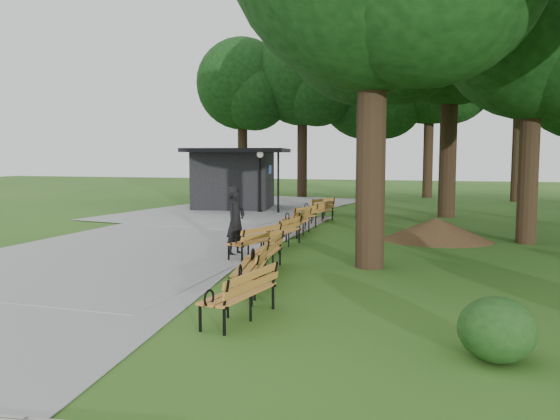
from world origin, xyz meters
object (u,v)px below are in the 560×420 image
(person, at_px, (236,221))
(lawn_tree_2, at_px, (368,15))
(bench_7, at_px, (318,211))
(lawn_tree_4, at_px, (452,14))
(lawn_tree_1, at_px, (535,25))
(bench_1, at_px, (249,269))
(lamp_post, at_px, (260,168))
(bench_0, at_px, (239,294))
(kiosk, at_px, (234,179))
(bench_8, at_px, (318,207))
(bench_6, at_px, (300,217))
(dirt_mound, at_px, (437,229))
(bench_5, at_px, (297,222))
(bench_3, at_px, (255,241))
(bench_2, at_px, (264,253))
(bench_4, at_px, (282,232))

(person, height_order, lawn_tree_2, lawn_tree_2)
(bench_7, bearing_deg, lawn_tree_4, 144.47)
(person, bearing_deg, lawn_tree_1, -49.30)
(bench_1, bearing_deg, lamp_post, -173.39)
(lawn_tree_1, bearing_deg, bench_0, -120.09)
(kiosk, distance_m, lawn_tree_2, 10.48)
(kiosk, bearing_deg, bench_8, -37.60)
(bench_8, bearing_deg, bench_1, 29.66)
(bench_6, height_order, lawn_tree_2, lawn_tree_2)
(lamp_post, distance_m, lawn_tree_2, 8.38)
(bench_8, relative_size, lawn_tree_2, 0.15)
(dirt_mound, bearing_deg, bench_5, 179.99)
(person, bearing_deg, lawn_tree_2, -2.35)
(bench_3, distance_m, lawn_tree_1, 10.69)
(bench_2, distance_m, bench_4, 3.71)
(bench_1, bearing_deg, bench_2, 177.93)
(bench_5, height_order, lawn_tree_4, lawn_tree_4)
(bench_0, height_order, bench_7, same)
(dirt_mound, bearing_deg, kiosk, 139.77)
(dirt_mound, xyz_separation_m, bench_7, (-4.71, 3.91, 0.07))
(bench_4, bearing_deg, bench_0, 18.60)
(lawn_tree_2, distance_m, lawn_tree_4, 4.04)
(lamp_post, height_order, lawn_tree_4, lawn_tree_4)
(kiosk, distance_m, lawn_tree_1, 16.03)
(person, bearing_deg, dirt_mound, -39.69)
(bench_0, height_order, bench_3, same)
(kiosk, distance_m, bench_1, 17.64)
(kiosk, distance_m, bench_2, 15.86)
(lamp_post, distance_m, bench_1, 15.57)
(lawn_tree_4, bearing_deg, bench_6, -132.21)
(kiosk, height_order, bench_2, kiosk)
(bench_4, bearing_deg, lawn_tree_4, 162.20)
(kiosk, distance_m, bench_7, 7.13)
(bench_2, relative_size, lawn_tree_4, 0.15)
(bench_5, bearing_deg, bench_2, 7.75)
(bench_5, bearing_deg, bench_6, -169.00)
(bench_0, bearing_deg, lawn_tree_1, 160.59)
(lawn_tree_1, relative_size, lawn_tree_4, 0.75)
(bench_3, distance_m, bench_5, 4.43)
(person, distance_m, lawn_tree_1, 10.75)
(dirt_mound, bearing_deg, bench_2, -122.83)
(bench_0, bearing_deg, bench_3, -153.88)
(bench_8, bearing_deg, bench_2, 29.31)
(bench_7, bearing_deg, bench_0, 26.41)
(bench_1, xyz_separation_m, bench_5, (-0.94, 7.91, 0.00))
(bench_1, bearing_deg, bench_6, 177.21)
(bench_1, height_order, bench_4, same)
(bench_1, xyz_separation_m, bench_3, (-1.02, 3.48, 0.00))
(bench_0, relative_size, lawn_tree_2, 0.15)
(lamp_post, xyz_separation_m, bench_8, (3.08, -1.19, -1.69))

